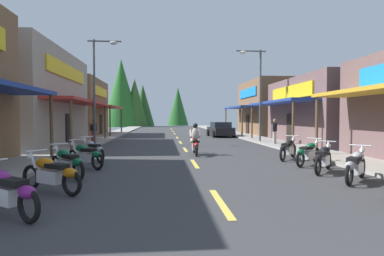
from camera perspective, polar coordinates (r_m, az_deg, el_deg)
The scene contains 24 objects.
ground at distance 24.87m, azimuth -2.28°, elevation -2.45°, with size 10.75×80.63×0.10m, color #38383A.
sidewalk_left at distance 25.39m, azimuth -17.20°, elevation -2.20°, with size 2.33×80.63×0.12m, color #9E9991.
sidewalk_right at distance 26.02m, azimuth 12.27°, elevation -2.06°, with size 2.33×80.63×0.12m, color #9E9991.
centerline_dashes at distance 26.80m, azimuth -2.49°, elevation -2.01°, with size 0.16×53.55×0.01m.
storefront_left_middle at distance 24.66m, azimuth -30.94°, elevation 4.67°, with size 10.30×11.38×6.30m.
storefront_left_far at distance 35.20m, azimuth -23.11°, elevation 3.43°, with size 10.61×9.18×5.71m.
storefront_right_middle at distance 25.28m, azimuth 25.91°, elevation 2.80°, with size 10.06×9.81×4.63m.
storefront_right_far at distance 35.48m, azimuth 16.03°, elevation 3.46°, with size 9.57×9.08×5.67m.
streetlamp_left at distance 22.04m, azimuth -16.35°, elevation 8.67°, with size 2.19×0.30×6.96m.
streetlamp_right at distance 23.67m, azimuth 11.42°, elevation 7.93°, with size 2.19×0.30×6.73m.
motorcycle_parked_right_3 at distance 10.34m, azimuth 27.32°, elevation -5.93°, with size 1.58×1.59×1.04m.
motorcycle_parked_right_4 at distance 11.64m, azimuth 22.48°, elevation -4.99°, with size 1.45×1.71×1.04m.
motorcycle_parked_right_5 at distance 13.12m, azimuth 20.18°, elevation -4.19°, with size 1.67×1.50×1.04m.
motorcycle_parked_right_6 at distance 14.61m, azimuth 16.86°, elevation -3.53°, with size 1.43×1.72×1.04m.
motorcycle_parked_left_0 at distance 6.98m, azimuth -30.32°, elevation -9.73°, with size 1.76×1.38×1.04m.
motorcycle_parked_left_1 at distance 8.63m, azimuth -23.95°, elevation -7.42°, with size 1.84×1.27×1.04m.
motorcycle_parked_left_2 at distance 10.51m, azimuth -21.53°, elevation -5.72°, with size 1.50×1.66×1.04m.
motorcycle_parked_left_3 at distance 12.27m, azimuth -18.64°, elevation -4.60°, with size 1.66×1.50×1.04m.
motorcycle_parked_left_4 at distance 14.08m, azimuth -17.46°, elevation -3.75°, with size 1.38×1.76×1.04m.
rider_cruising_lead at distance 15.68m, azimuth 0.58°, elevation -2.47°, with size 0.60×2.14×1.57m.
pedestrian_by_shop at distance 23.51m, azimuth -17.29°, elevation -0.34°, with size 0.43×0.46×1.65m.
pedestrian_strolling at distance 21.58m, azimuth 14.63°, elevation -0.34°, with size 0.44×0.44×1.75m.
parked_car_curbside at distance 30.41m, azimuth 5.12°, elevation -0.26°, with size 2.20×4.37×1.40m.
treeline_backdrop at distance 65.10m, azimuth -10.12°, elevation 5.21°, with size 17.41×12.78×13.18m.
Camera 1 is at (-1.24, 0.55, 1.87)m, focal length 29.72 mm.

